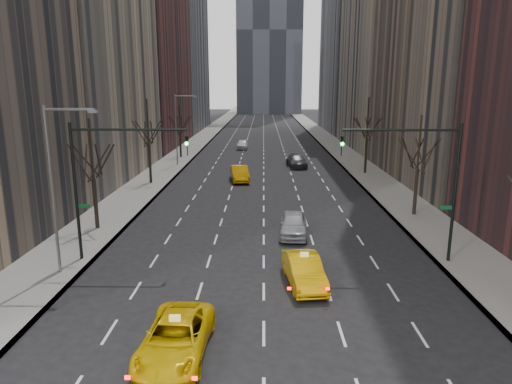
{
  "coord_description": "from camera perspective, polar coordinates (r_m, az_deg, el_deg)",
  "views": [
    {
      "loc": [
        -0.04,
        -13.27,
        10.07
      ],
      "look_at": [
        -0.51,
        15.13,
        3.5
      ],
      "focal_mm": 32.0,
      "sensor_mm": 36.0,
      "label": 1
    }
  ],
  "objects": [
    {
      "name": "taxi_suv",
      "position": [
        18.5,
        -10.03,
        -17.54
      ],
      "size": [
        2.62,
        5.31,
        1.45
      ],
      "primitive_type": "imported",
      "rotation": [
        0.0,
        0.0,
        -0.04
      ],
      "color": "yellow",
      "rests_on": "ground"
    },
    {
      "name": "tree_rw_c",
      "position": [
        54.95,
        13.68,
        6.35
      ],
      "size": [
        3.36,
        3.5,
        8.74
      ],
      "color": "black",
      "rests_on": "ground"
    },
    {
      "name": "bld_left_far",
      "position": [
        82.99,
        -15.07,
        20.87
      ],
      "size": [
        14.0,
        28.0,
        44.0
      ],
      "primitive_type": "cube",
      "color": "brown",
      "rests_on": "ground"
    },
    {
      "name": "tree_rw_b",
      "position": [
        37.81,
        19.52,
        2.6
      ],
      "size": [
        3.36,
        3.5,
        7.82
      ],
      "color": "black",
      "rests_on": "ground"
    },
    {
      "name": "sidewalk_right",
      "position": [
        84.77,
        9.32,
        6.08
      ],
      "size": [
        4.5,
        320.0,
        0.15
      ],
      "primitive_type": "cube",
      "color": "slate",
      "rests_on": "ground"
    },
    {
      "name": "tree_lw_b",
      "position": [
        34.08,
        -19.63,
        1.52
      ],
      "size": [
        3.36,
        3.5,
        7.82
      ],
      "color": "black",
      "rests_on": "ground"
    },
    {
      "name": "tree_lw_c",
      "position": [
        49.13,
        -13.22,
        5.62
      ],
      "size": [
        3.36,
        3.5,
        8.74
      ],
      "color": "black",
      "rests_on": "ground"
    },
    {
      "name": "streetlight_far",
      "position": [
        59.43,
        -9.64,
        8.54
      ],
      "size": [
        2.83,
        0.22,
        9.0
      ],
      "color": "slate",
      "rests_on": "ground"
    },
    {
      "name": "silver_sedan_ahead",
      "position": [
        31.72,
        4.7,
        -4.02
      ],
      "size": [
        2.18,
        4.79,
        1.59
      ],
      "primitive_type": "imported",
      "rotation": [
        0.0,
        0.0,
        -0.07
      ],
      "color": "#95989D",
      "rests_on": "ground"
    },
    {
      "name": "far_car_white",
      "position": [
        75.9,
        -1.72,
        5.97
      ],
      "size": [
        1.85,
        4.47,
        1.51
      ],
      "primitive_type": "imported",
      "rotation": [
        0.0,
        0.0,
        -0.01
      ],
      "color": "silver",
      "rests_on": "ground"
    },
    {
      "name": "far_suv_grey",
      "position": [
        58.86,
        5.08,
        3.88
      ],
      "size": [
        2.7,
        5.54,
        1.55
      ],
      "primitive_type": "imported",
      "rotation": [
        0.0,
        0.0,
        0.1
      ],
      "color": "#303035",
      "rests_on": "ground"
    },
    {
      "name": "far_taxi",
      "position": [
        49.85,
        -2.05,
        2.32
      ],
      "size": [
        2.43,
        5.21,
        1.65
      ],
      "primitive_type": "imported",
      "rotation": [
        0.0,
        0.0,
        0.14
      ],
      "color": "#D68F04",
      "rests_on": "ground"
    },
    {
      "name": "streetlight_near",
      "position": [
        26.04,
        -23.59,
        2.08
      ],
      "size": [
        2.83,
        0.22,
        9.0
      ],
      "color": "slate",
      "rests_on": "ground"
    },
    {
      "name": "sidewalk_left",
      "position": [
        84.75,
        -7.39,
        6.14
      ],
      "size": [
        4.5,
        320.0,
        0.15
      ],
      "primitive_type": "cube",
      "color": "slate",
      "rests_on": "ground"
    },
    {
      "name": "traffic_mast_left",
      "position": [
        27.23,
        -18.54,
        2.66
      ],
      "size": [
        6.69,
        0.39,
        8.0
      ],
      "color": "black",
      "rests_on": "ground"
    },
    {
      "name": "traffic_mast_right",
      "position": [
        27.26,
        20.55,
        2.51
      ],
      "size": [
        6.69,
        0.39,
        8.0
      ],
      "color": "black",
      "rests_on": "ground"
    },
    {
      "name": "taxi_sedan",
      "position": [
        24.13,
        6.02,
        -9.72
      ],
      "size": [
        2.19,
        4.84,
        1.54
      ],
      "primitive_type": "imported",
      "rotation": [
        0.0,
        0.0,
        0.12
      ],
      "color": "#EAA904",
      "rests_on": "ground"
    },
    {
      "name": "tree_lw_d",
      "position": [
        66.68,
        -9.48,
        7.24
      ],
      "size": [
        3.36,
        3.5,
        7.36
      ],
      "color": "black",
      "rests_on": "ground"
    }
  ]
}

